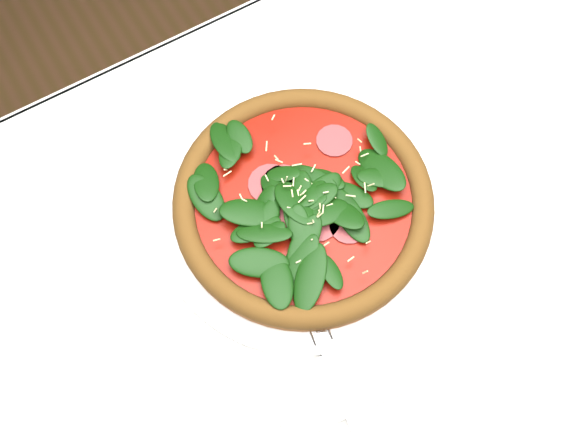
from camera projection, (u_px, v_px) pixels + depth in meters
ground at (332, 344)px, 1.53m from camera, size 6.00×6.00×0.00m
dining_table at (360, 251)px, 0.93m from camera, size 1.21×0.81×0.75m
plate at (303, 207)px, 0.84m from camera, size 0.39×0.39×0.02m
pizza at (303, 200)px, 0.82m from camera, size 0.35×0.35×0.04m
napkin at (339, 385)px, 0.75m from camera, size 0.17×0.10×0.01m
fork at (330, 359)px, 0.76m from camera, size 0.05×0.17×0.00m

